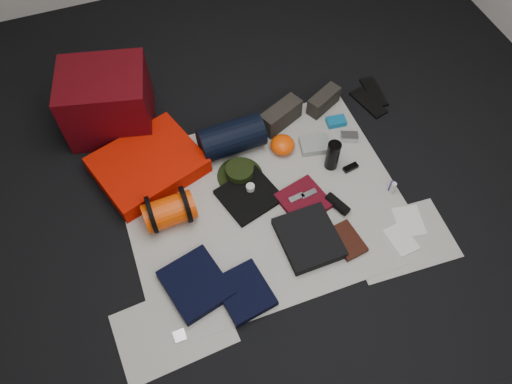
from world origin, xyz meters
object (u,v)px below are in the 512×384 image
object	(u,v)px
compact_camera	(349,137)
paperback_book	(347,240)
red_cabinet	(107,102)
water_bottle	(333,155)
stuff_sack	(169,212)
navy_duffel	(231,138)
sleeping_pad	(148,165)

from	to	relation	value
compact_camera	paperback_book	world-z (taller)	compact_camera
red_cabinet	compact_camera	world-z (taller)	red_cabinet
red_cabinet	water_bottle	distance (m)	1.44
stuff_sack	navy_duffel	xyz separation A→B (m)	(0.50, 0.37, 0.02)
compact_camera	stuff_sack	bearing A→B (deg)	-149.61
water_bottle	compact_camera	distance (m)	0.26
sleeping_pad	paperback_book	xyz separation A→B (m)	(0.93, -0.87, -0.04)
red_cabinet	sleeping_pad	bearing A→B (deg)	-61.12
compact_camera	red_cabinet	bearing A→B (deg)	176.98
water_bottle	paperback_book	distance (m)	0.54
water_bottle	compact_camera	xyz separation A→B (m)	(0.20, 0.15, -0.08)
red_cabinet	paperback_book	xyz separation A→B (m)	(1.06, -1.32, -0.20)
stuff_sack	paperback_book	distance (m)	1.02
navy_duffel	stuff_sack	bearing A→B (deg)	-145.11
navy_duffel	compact_camera	xyz separation A→B (m)	(0.73, -0.19, -0.08)
red_cabinet	water_bottle	size ratio (longest dim) A/B	2.51
sleeping_pad	navy_duffel	xyz separation A→B (m)	(0.54, -0.01, 0.05)
compact_camera	paperback_book	xyz separation A→B (m)	(-0.34, -0.67, -0.01)
water_bottle	stuff_sack	bearing A→B (deg)	-178.31
navy_duffel	compact_camera	distance (m)	0.76
stuff_sack	paperback_book	size ratio (longest dim) A/B	1.33
water_bottle	paperback_book	bearing A→B (deg)	-105.04
water_bottle	paperback_book	size ratio (longest dim) A/B	0.95
navy_duffel	red_cabinet	bearing A→B (deg)	143.36
navy_duffel	water_bottle	xyz separation A→B (m)	(0.53, -0.34, -0.00)
compact_camera	paperback_book	size ratio (longest dim) A/B	0.50
red_cabinet	sleeping_pad	size ratio (longest dim) A/B	0.86
stuff_sack	sleeping_pad	bearing A→B (deg)	95.43
stuff_sack	water_bottle	bearing A→B (deg)	1.69
stuff_sack	paperback_book	world-z (taller)	stuff_sack
red_cabinet	sleeping_pad	xyz separation A→B (m)	(0.12, -0.45, -0.16)
navy_duffel	compact_camera	size ratio (longest dim) A/B	3.67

